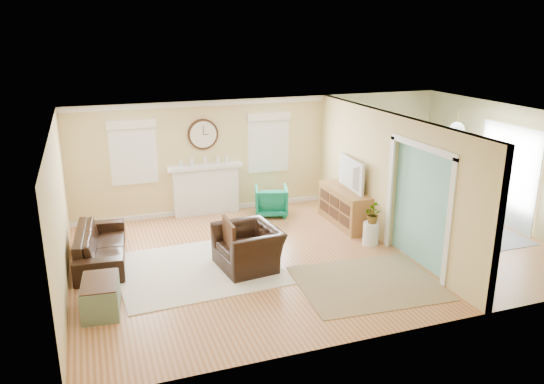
% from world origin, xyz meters
% --- Properties ---
extents(floor, '(9.00, 9.00, 0.00)m').
position_xyz_m(floor, '(0.00, 0.00, 0.00)').
color(floor, '#A15D2F').
rests_on(floor, ground).
extents(wall_back, '(9.00, 0.02, 2.60)m').
position_xyz_m(wall_back, '(0.00, 3.00, 1.30)').
color(wall_back, '#DABB76').
rests_on(wall_back, ground).
extents(wall_front, '(9.00, 0.02, 2.60)m').
position_xyz_m(wall_front, '(0.00, -3.00, 1.30)').
color(wall_front, '#DABB76').
rests_on(wall_front, ground).
extents(wall_left, '(0.02, 6.00, 2.60)m').
position_xyz_m(wall_left, '(-4.50, 0.00, 1.30)').
color(wall_left, '#DABB76').
rests_on(wall_left, ground).
extents(wall_right, '(0.02, 6.00, 2.60)m').
position_xyz_m(wall_right, '(4.50, 0.00, 1.30)').
color(wall_right, '#DABB76').
rests_on(wall_right, ground).
extents(ceiling, '(9.00, 6.00, 0.02)m').
position_xyz_m(ceiling, '(0.00, 0.00, 2.60)').
color(ceiling, white).
rests_on(ceiling, wall_back).
extents(partition, '(0.17, 6.00, 2.60)m').
position_xyz_m(partition, '(1.51, 0.28, 1.36)').
color(partition, '#DABB76').
rests_on(partition, ground).
extents(fireplace, '(1.70, 0.30, 1.17)m').
position_xyz_m(fireplace, '(-1.50, 2.88, 0.60)').
color(fireplace, white).
rests_on(fireplace, ground).
extents(wall_clock, '(0.70, 0.07, 0.70)m').
position_xyz_m(wall_clock, '(-1.50, 2.97, 1.85)').
color(wall_clock, '#412617').
rests_on(wall_clock, wall_back).
extents(window_left, '(1.05, 0.13, 1.42)m').
position_xyz_m(window_left, '(-3.05, 2.95, 1.66)').
color(window_left, white).
rests_on(window_left, wall_back).
extents(window_right, '(1.05, 0.13, 1.42)m').
position_xyz_m(window_right, '(0.05, 2.95, 1.66)').
color(window_right, white).
rests_on(window_right, wall_back).
extents(french_doors, '(0.06, 1.70, 2.20)m').
position_xyz_m(french_doors, '(4.45, 0.00, 1.10)').
color(french_doors, white).
rests_on(french_doors, ground).
extents(pendant, '(0.30, 0.30, 0.55)m').
position_xyz_m(pendant, '(3.00, 0.00, 2.20)').
color(pendant, gold).
rests_on(pendant, ceiling).
extents(rug_cream, '(2.90, 2.55, 0.01)m').
position_xyz_m(rug_cream, '(-2.32, -0.01, 0.01)').
color(rug_cream, white).
rests_on(rug_cream, floor).
extents(rug_jute, '(2.45, 2.06, 0.01)m').
position_xyz_m(rug_jute, '(0.28, -1.51, 0.01)').
color(rug_jute, '#9F815D').
rests_on(rug_jute, floor).
extents(rug_grey, '(2.50, 3.13, 0.01)m').
position_xyz_m(rug_grey, '(3.09, 0.36, 0.01)').
color(rug_grey, gray).
rests_on(rug_grey, floor).
extents(sofa, '(1.01, 2.21, 0.63)m').
position_xyz_m(sofa, '(-3.92, 0.92, 0.31)').
color(sofa, black).
rests_on(sofa, floor).
extents(eames_chair, '(1.14, 1.27, 0.75)m').
position_xyz_m(eames_chair, '(-1.43, -0.21, 0.38)').
color(eames_chair, black).
rests_on(eames_chair, floor).
extents(green_chair, '(0.90, 0.91, 0.67)m').
position_xyz_m(green_chair, '(-0.12, 2.28, 0.34)').
color(green_chair, '#00785C').
rests_on(green_chair, floor).
extents(trunk, '(0.61, 0.92, 0.51)m').
position_xyz_m(trunk, '(-4.00, -0.97, 0.25)').
color(trunk, slate).
rests_on(trunk, floor).
extents(credenza, '(0.56, 1.64, 0.80)m').
position_xyz_m(credenza, '(1.21, 1.18, 0.40)').
color(credenza, olive).
rests_on(credenza, floor).
extents(tv, '(0.23, 1.18, 0.68)m').
position_xyz_m(tv, '(1.20, 1.18, 1.14)').
color(tv, black).
rests_on(tv, credenza).
extents(garden_stool, '(0.31, 0.31, 0.46)m').
position_xyz_m(garden_stool, '(1.16, -0.03, 0.23)').
color(garden_stool, white).
rests_on(garden_stool, floor).
extents(potted_plant, '(0.35, 0.39, 0.38)m').
position_xyz_m(potted_plant, '(1.16, -0.03, 0.65)').
color(potted_plant, '#337F33').
rests_on(potted_plant, garden_stool).
extents(dining_table, '(1.23, 1.92, 0.64)m').
position_xyz_m(dining_table, '(3.09, 0.36, 0.32)').
color(dining_table, '#412617').
rests_on(dining_table, floor).
extents(dining_chair_n, '(0.51, 0.51, 0.96)m').
position_xyz_m(dining_chair_n, '(3.01, 1.44, 0.56)').
color(dining_chair_n, gray).
rests_on(dining_chair_n, floor).
extents(dining_chair_s, '(0.46, 0.46, 0.92)m').
position_xyz_m(dining_chair_s, '(3.16, -0.77, 0.54)').
color(dining_chair_s, gray).
rests_on(dining_chair_s, floor).
extents(dining_chair_w, '(0.47, 0.47, 1.03)m').
position_xyz_m(dining_chair_w, '(2.36, 0.35, 0.60)').
color(dining_chair_w, white).
rests_on(dining_chair_w, floor).
extents(dining_chair_e, '(0.49, 0.49, 0.90)m').
position_xyz_m(dining_chair_e, '(3.66, 0.36, 0.53)').
color(dining_chair_e, gray).
rests_on(dining_chair_e, floor).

